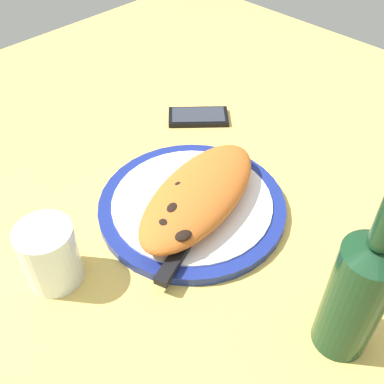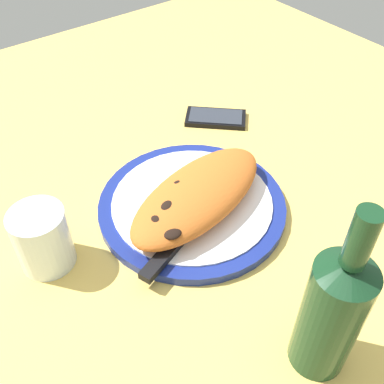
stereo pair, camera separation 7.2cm
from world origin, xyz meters
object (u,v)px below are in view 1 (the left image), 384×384
Objects in this scene: calzone at (200,193)px; knife at (184,246)px; smartphone at (198,117)px; plate at (192,205)px; fork at (162,188)px; wine_bottle at (357,293)px; water_glass at (51,257)px.

calzone is 1.40× the size of knife.
plate is at bearing 41.74° from smartphone.
fork is (1.66, -7.17, -2.41)cm from calzone.
knife reaches higher than fork.
calzone is 28.76cm from wine_bottle.
smartphone is at bearing -139.41° from knife.
fork is 0.74× the size of knife.
plate is 1.96× the size of fork.
wine_bottle is (1.82, 35.18, 7.99)cm from fork.
fork is 23.96cm from smartphone.
knife is 2.18× the size of water_glass.
fork reaches higher than plate.
wine_bottle reaches higher than calzone.
calzone is 3.04× the size of water_glass.
water_glass is (42.65, 12.87, 3.69)cm from smartphone.
plate is 26.01cm from smartphone.
water_glass is (23.47, -6.02, -0.25)cm from calzone.
plate is 1.19× the size of wine_bottle.
smartphone is at bearing -138.26° from plate.
plate is 9.96cm from knife.
knife is at bearing 145.92° from water_glass.
fork is at bearing -92.96° from wine_bottle.
water_glass is (23.24, -4.44, 3.34)cm from plate.
water_glass is at bearing -14.40° from calzone.
knife is 1.61× the size of smartphone.
calzone is at bearing 98.15° from plate.
fork is 13.23cm from knife.
fork is 1.61× the size of water_glass.
knife reaches higher than plate.
fork is 0.61× the size of wine_bottle.
knife is 18.73cm from water_glass.
smartphone is (-27.21, -23.31, -1.81)cm from knife.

